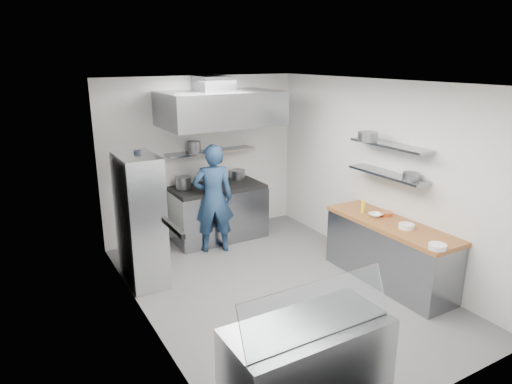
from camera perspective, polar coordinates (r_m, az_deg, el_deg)
floor at (r=6.51m, az=2.70°, el=-11.94°), size 5.00×5.00×0.00m
ceiling at (r=5.73m, az=3.09°, el=13.51°), size 5.00×5.00×0.00m
wall_back at (r=8.11m, az=-6.74°, el=4.34°), size 3.60×2.80×0.02m
wall_front at (r=4.23m, az=21.74°, el=-8.47°), size 3.60×2.80×0.02m
wall_left at (r=5.26m, az=-13.88°, el=-2.85°), size 2.80×5.00×0.02m
wall_right at (r=7.07m, az=15.25°, el=2.04°), size 2.80×5.00×0.02m
gas_range at (r=8.06m, az=-4.72°, el=-2.71°), size 1.60×0.80×0.90m
cooktop at (r=7.91m, az=-4.80°, el=0.57°), size 1.57×0.78×0.06m
stock_pot_left at (r=7.79m, az=-9.05°, el=1.16°), size 0.26×0.26×0.20m
stock_pot_mid at (r=7.86m, az=-5.49°, el=1.58°), size 0.33×0.33×0.24m
stock_pot_right at (r=8.34m, az=-2.30°, el=2.24°), size 0.27×0.27×0.16m
over_range_shelf at (r=7.98m, az=-5.65°, el=5.05°), size 1.60×0.30×0.04m
shelf_pot_a at (r=7.88m, az=-7.76°, el=5.64°), size 0.23×0.23×0.18m
extractor_hood at (r=7.49m, az=-4.48°, el=10.37°), size 1.90×1.15×0.55m
hood_duct at (r=7.66m, az=-5.29°, el=13.34°), size 0.55×0.55×0.24m
red_firebox at (r=7.66m, az=-15.18°, el=3.29°), size 0.22×0.10×0.26m
chef at (r=7.40m, az=-5.35°, el=-0.85°), size 0.76×0.61×1.79m
wire_rack at (r=6.54m, az=-14.26°, el=-3.41°), size 0.50×0.90×1.85m
rack_bin_a at (r=6.46m, az=-13.82°, el=-4.84°), size 0.17×0.21×0.19m
rack_bin_b at (r=6.71m, az=-15.20°, el=0.38°), size 0.15×0.19×0.17m
rack_jar at (r=6.39m, az=-14.56°, el=4.26°), size 0.10×0.10×0.18m
knife_strip at (r=4.40m, az=-10.35°, el=-4.38°), size 0.04×0.55×0.05m
prep_counter_base at (r=6.78m, az=16.27°, el=-7.47°), size 0.62×2.00×0.84m
prep_counter_top at (r=6.61m, az=16.58°, el=-3.90°), size 0.65×2.04×0.06m
plate_stack_a at (r=5.89m, az=21.74°, el=-6.35°), size 0.21×0.21×0.06m
plate_stack_b at (r=6.43m, az=18.30°, el=-4.08°), size 0.21×0.21×0.06m
copper_pan at (r=6.84m, az=15.96°, el=-2.62°), size 0.17×0.17×0.06m
squeeze_bottle at (r=6.87m, az=13.24°, el=-1.80°), size 0.06×0.06×0.18m
mixing_bowl at (r=6.76m, az=14.69°, el=-2.79°), size 0.20×0.20×0.05m
wall_shelf_lower at (r=6.74m, az=16.13°, el=2.13°), size 0.30×1.30×0.04m
wall_shelf_upper at (r=6.65m, az=16.42°, el=5.64°), size 0.30×1.30×0.04m
shelf_pot_c at (r=6.44m, az=18.80°, el=1.90°), size 0.22×0.22×0.10m
shelf_pot_d at (r=6.73m, az=13.79°, el=6.74°), size 0.28×0.28×0.14m
display_case at (r=4.43m, az=6.39°, el=-20.79°), size 1.50×0.70×0.85m
display_glass at (r=3.99m, az=7.75°, el=-14.27°), size 1.47×0.19×0.42m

